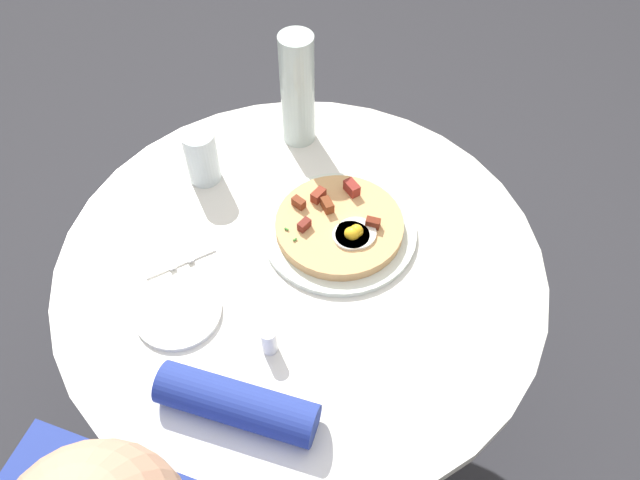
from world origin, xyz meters
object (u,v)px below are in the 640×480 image
salt_shaker (269,341)px  water_glass (202,157)px  bread_plate (178,312)px  knife (174,229)px  fork (157,236)px  pizza_plate (339,231)px  breakfast_pizza (340,225)px  dining_table (302,307)px  water_bottle (297,90)px

salt_shaker → water_glass: bearing=-49.5°
bread_plate → knife: size_ratio=0.87×
knife → fork: bearing=-90.0°
fork → water_glass: 0.19m
pizza_plate → knife: (0.31, 0.10, 0.00)m
bread_plate → water_glass: (0.10, -0.32, 0.06)m
pizza_plate → fork: size_ratio=1.69×
fork → water_glass: bearing=126.5°
breakfast_pizza → bread_plate: 0.35m
knife → salt_shaker: bearing=8.9°
dining_table → knife: bearing=3.6°
pizza_plate → water_glass: size_ratio=2.52×
water_glass → fork: bearing=84.8°
bread_plate → breakfast_pizza: bearing=-128.4°
knife → salt_shaker: 0.33m
dining_table → water_glass: water_glass is taller
dining_table → bread_plate: bearing=48.2°
fork → salt_shaker: (-0.30, 0.15, 0.02)m
bread_plate → knife: (0.09, -0.17, 0.00)m
breakfast_pizza → knife: breakfast_pizza is taller
bread_plate → water_bottle: (-0.04, -0.50, 0.12)m
bread_plate → knife: bread_plate is taller
water_glass → water_bottle: 0.24m
breakfast_pizza → bread_plate: size_ratio=1.60×
knife → water_glass: 0.16m
pizza_plate → breakfast_pizza: (-0.00, 0.00, 0.02)m
breakfast_pizza → dining_table: bearing=59.9°
breakfast_pizza → knife: 0.33m
breakfast_pizza → water_bottle: size_ratio=0.96×
breakfast_pizza → fork: 0.36m
pizza_plate → water_glass: (0.31, -0.05, 0.05)m
bread_plate → water_bottle: bearing=-94.6°
pizza_plate → knife: bearing=18.8°
water_bottle → bread_plate: bearing=85.4°
dining_table → breakfast_pizza: size_ratio=3.73×
fork → water_bottle: 0.41m
fork → salt_shaker: salt_shaker is taller
dining_table → knife: 0.31m
breakfast_pizza → bread_plate: breakfast_pizza is taller
water_bottle → salt_shaker: size_ratio=4.56×
water_glass → pizza_plate: bearing=171.1°
bread_plate → fork: (0.12, -0.14, 0.00)m
salt_shaker → water_bottle: bearing=-74.7°
pizza_plate → bread_plate: 0.35m
pizza_plate → water_bottle: bearing=-53.4°
water_bottle → fork: bearing=66.3°
dining_table → water_bottle: (0.12, -0.32, 0.30)m
breakfast_pizza → salt_shaker: bearing=83.3°
breakfast_pizza → bread_plate: (0.21, 0.27, -0.02)m
bread_plate → salt_shaker: size_ratio=2.74×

